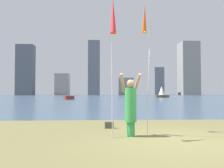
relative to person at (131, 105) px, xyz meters
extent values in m
cube|color=#384C60|center=(1.16, 61.57, -0.95)|extent=(120.00, 115.61, 0.12)
cube|color=#33301C|center=(1.16, 3.76, -0.91)|extent=(120.00, 0.70, 0.02)
cylinder|color=green|center=(0.00, -0.01, -0.68)|extent=(0.23, 0.23, 0.41)
cylinder|color=green|center=(0.00, -0.01, 0.01)|extent=(0.33, 0.33, 0.98)
sphere|color=tan|center=(0.00, -0.01, 0.62)|extent=(0.24, 0.24, 0.24)
cylinder|color=tan|center=(-0.21, 0.13, 0.64)|extent=(0.24, 0.38, 0.56)
cylinder|color=tan|center=(0.21, 0.13, 0.64)|extent=(0.24, 0.38, 0.56)
cylinder|color=#B2B2B7|center=(-0.53, 0.05, 0.51)|extent=(0.02, 0.52, 2.76)
cone|color=red|center=(-0.53, -0.54, 2.43)|extent=(0.16, 0.34, 1.06)
sphere|color=yellow|center=(-0.53, -0.45, 1.91)|extent=(0.06, 0.06, 0.06)
cylinder|color=#B2B2B7|center=(0.53, 0.05, 0.69)|extent=(0.02, 0.52, 3.13)
cone|color=#F25919|center=(0.53, 0.61, 2.73)|extent=(0.16, 0.30, 0.92)
sphere|color=yellow|center=(0.53, 0.54, 2.28)|extent=(0.06, 0.06, 0.06)
cube|color=#4C4742|center=(-0.57, 1.48, -0.78)|extent=(0.30, 0.18, 0.22)
cube|color=brown|center=(13.83, 47.26, -0.59)|extent=(3.09, 0.92, 0.60)
cylinder|color=#47474C|center=(13.83, 47.26, 1.54)|extent=(0.09, 0.09, 3.66)
cone|color=silver|center=(13.60, 47.27, 0.76)|extent=(1.62, 1.62, 2.11)
cube|color=maroon|center=(-6.57, 33.66, -0.57)|extent=(1.78, 1.75, 0.65)
cylinder|color=silver|center=(-6.57, 33.66, 1.66)|extent=(0.06, 0.06, 3.80)
cube|color=#565B66|center=(-33.75, 92.35, 9.97)|extent=(7.20, 4.84, 21.71)
cube|color=gray|center=(-18.11, 93.78, 3.80)|extent=(5.77, 6.70, 9.38)
cube|color=slate|center=(-4.29, 95.44, 11.25)|extent=(5.16, 6.19, 24.28)
cube|color=gray|center=(10.19, 95.95, 3.03)|extent=(6.36, 4.48, 7.84)
cube|color=slate|center=(24.52, 93.23, 5.26)|extent=(4.23, 4.18, 12.30)
cube|color=gray|center=(37.80, 92.00, 10.82)|extent=(7.75, 7.68, 23.41)
camera|label=1|loc=(-0.83, -6.48, 0.37)|focal=36.27mm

